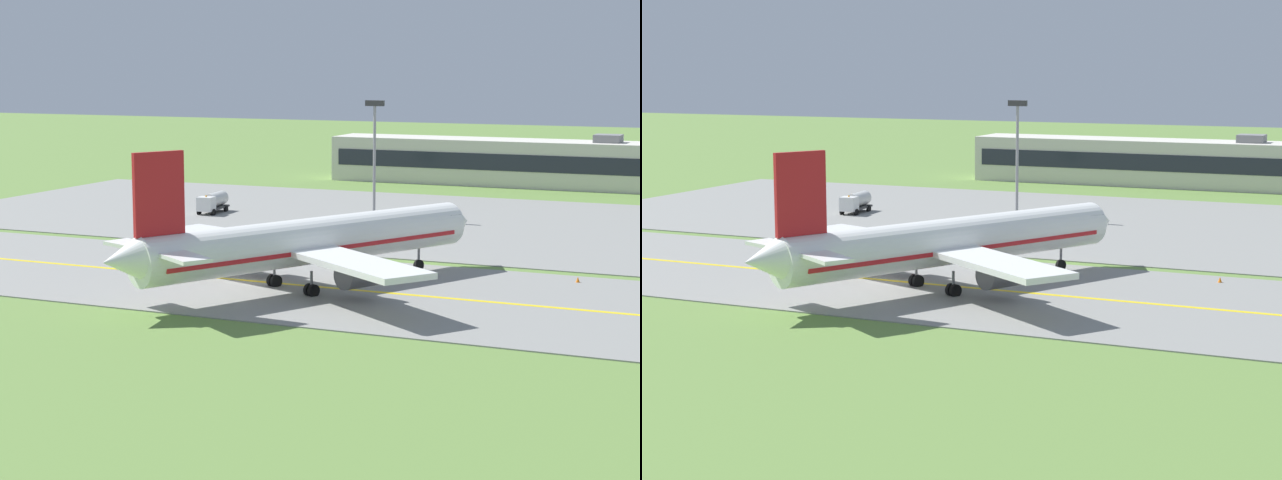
{
  "view_description": "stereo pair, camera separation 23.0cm",
  "coord_description": "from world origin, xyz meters",
  "views": [
    {
      "loc": [
        44.83,
        -87.2,
        19.65
      ],
      "look_at": [
        5.95,
        1.38,
        4.0
      ],
      "focal_mm": 62.69,
      "sensor_mm": 36.0,
      "label": 1
    },
    {
      "loc": [
        45.04,
        -87.11,
        19.65
      ],
      "look_at": [
        5.95,
        1.38,
        4.0
      ],
      "focal_mm": 62.69,
      "sensor_mm": 36.0,
      "label": 2
    }
  ],
  "objects": [
    {
      "name": "service_truck_fuel",
      "position": [
        -25.31,
        38.16,
        1.53
      ],
      "size": [
        2.75,
        6.15,
        2.65
      ],
      "color": "silver",
      "rests_on": "ground"
    },
    {
      "name": "traffic_cone_near_edge",
      "position": [
        26.72,
        11.1,
        0.3
      ],
      "size": [
        0.44,
        0.44,
        0.6
      ],
      "primitive_type": "cone",
      "color": "orange",
      "rests_on": "ground"
    },
    {
      "name": "taxiway_centreline",
      "position": [
        0.0,
        0.0,
        0.11
      ],
      "size": [
        220.0,
        0.6,
        0.01
      ],
      "primitive_type": "cube",
      "color": "yellow",
      "rests_on": "taxiway_strip"
    },
    {
      "name": "apron_light_mast",
      "position": [
        -4.62,
        42.3,
        9.33
      ],
      "size": [
        2.4,
        0.5,
        14.7
      ],
      "color": "gray",
      "rests_on": "ground"
    },
    {
      "name": "taxiway_strip",
      "position": [
        0.0,
        0.0,
        0.05
      ],
      "size": [
        240.0,
        28.0,
        0.1
      ],
      "primitive_type": "cube",
      "color": "gray",
      "rests_on": "ground"
    },
    {
      "name": "terminal_building",
      "position": [
        4.21,
        86.26,
        3.62
      ],
      "size": [
        62.62,
        9.47,
        8.39
      ],
      "color": "beige",
      "rests_on": "ground"
    },
    {
      "name": "airplane_lead",
      "position": [
        5.73,
        -1.06,
        4.13
      ],
      "size": [
        30.52,
        36.8,
        12.7
      ],
      "color": "white",
      "rests_on": "ground"
    },
    {
      "name": "apron_pad",
      "position": [
        10.0,
        42.0,
        0.05
      ],
      "size": [
        140.0,
        52.0,
        0.1
      ],
      "primitive_type": "cube",
      "color": "gray",
      "rests_on": "ground"
    },
    {
      "name": "ground_plane",
      "position": [
        0.0,
        0.0,
        0.0
      ],
      "size": [
        500.0,
        500.0,
        0.0
      ],
      "primitive_type": "plane",
      "color": "olive"
    }
  ]
}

